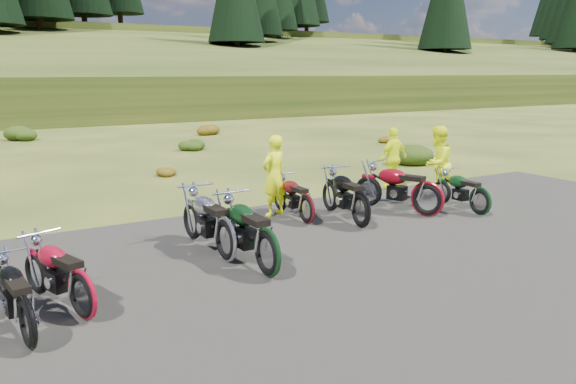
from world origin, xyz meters
TOP-DOWN VIEW (x-y plane):
  - ground at (0.00, 0.00)m, footprint 300.00×300.00m
  - gravel_pad at (0.00, -2.00)m, footprint 20.00×12.00m
  - hill_slope at (0.00, 50.00)m, footprint 300.00×45.97m
  - conifer_39 at (99.00, 65.00)m, footprint 6.60×6.60m
  - conifer_40 at (105.00, 71.00)m, footprint 6.16×6.16m
  - conifer_41 at (111.00, 77.00)m, footprint 5.72×5.72m
  - shrub_3 at (-3.30, 21.90)m, footprint 1.56×1.56m
  - shrub_4 at (-0.40, 9.20)m, footprint 0.77×0.77m
  - shrub_5 at (2.50, 14.50)m, footprint 1.03×1.03m
  - shrub_6 at (5.40, 19.80)m, footprint 1.30×1.30m
  - shrub_7 at (8.30, 7.10)m, footprint 1.56×1.56m
  - shrub_8 at (11.20, 12.40)m, footprint 0.77×0.77m
  - motorcycle_0 at (-5.44, -1.13)m, footprint 0.87×1.93m
  - motorcycle_1 at (-4.72, -0.61)m, footprint 1.25×2.08m
  - motorcycle_2 at (-1.84, -0.44)m, footprint 0.80×2.32m
  - motorcycle_3 at (-2.10, 0.59)m, footprint 0.82×2.29m
  - motorcycle_4 at (0.43, 1.98)m, footprint 0.72×1.92m
  - motorcycle_5 at (1.26, 1.14)m, footprint 1.07×2.31m
  - motorcycle_6 at (3.16, 1.13)m, footprint 1.58×2.42m
  - motorcycle_7 at (4.30, 0.60)m, footprint 0.66×1.86m
  - person_middle at (0.19, 3.00)m, footprint 0.78×0.62m
  - person_right_a at (4.48, 2.21)m, footprint 1.13×1.01m
  - person_right_b at (4.62, 4.04)m, footprint 1.05×0.53m

SIDE VIEW (x-z plane):
  - ground at x=0.00m, z-range 0.00..0.00m
  - gravel_pad at x=0.00m, z-range -0.02..0.02m
  - hill_slope at x=0.00m, z-range -4.69..4.69m
  - motorcycle_0 at x=-5.44m, z-range -0.49..0.49m
  - motorcycle_1 at x=-4.72m, z-range -0.52..0.52m
  - motorcycle_2 at x=-1.84m, z-range -0.61..0.61m
  - motorcycle_3 at x=-2.10m, z-range -0.59..0.59m
  - motorcycle_4 at x=0.43m, z-range -0.49..0.49m
  - motorcycle_5 at x=1.26m, z-range -0.58..0.58m
  - motorcycle_6 at x=3.16m, z-range -0.60..0.60m
  - motorcycle_7 at x=4.30m, z-range -0.48..0.48m
  - shrub_4 at x=-0.40m, z-range 0.00..0.45m
  - shrub_8 at x=11.20m, z-range 0.00..0.45m
  - shrub_5 at x=2.50m, z-range 0.00..0.61m
  - shrub_6 at x=5.40m, z-range 0.00..0.77m
  - shrub_3 at x=-3.30m, z-range 0.00..0.92m
  - shrub_7 at x=8.30m, z-range 0.00..0.92m
  - person_right_b at x=4.62m, z-range 0.00..1.72m
  - person_middle at x=0.19m, z-range 0.00..1.86m
  - person_right_a at x=4.48m, z-range 0.00..1.92m
  - conifer_39 at x=99.00m, z-range 8.56..25.56m
  - conifer_41 at x=111.00m, z-range 10.15..25.15m
  - conifer_40 at x=105.00m, z-range 9.76..25.76m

